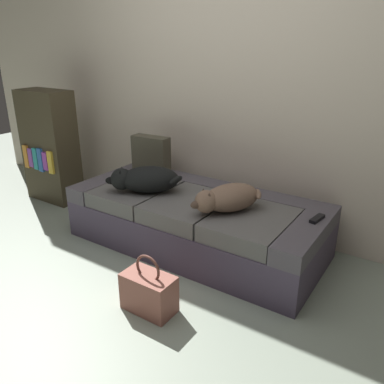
{
  "coord_description": "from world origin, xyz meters",
  "views": [
    {
      "loc": [
        1.51,
        -1.17,
        1.53
      ],
      "look_at": [
        0.0,
        1.1,
        0.47
      ],
      "focal_mm": 36.43,
      "sensor_mm": 36.0,
      "label": 1
    }
  ],
  "objects": [
    {
      "name": "ground_plane",
      "position": [
        0.0,
        0.0,
        0.0
      ],
      "size": [
        10.0,
        10.0,
        0.0
      ],
      "primitive_type": "plane",
      "color": "gray"
    },
    {
      "name": "back_wall",
      "position": [
        0.0,
        1.72,
        1.4
      ],
      "size": [
        6.4,
        0.1,
        2.8
      ],
      "primitive_type": "cube",
      "color": "beige",
      "rests_on": "ground"
    },
    {
      "name": "couch",
      "position": [
        0.0,
        1.15,
        0.21
      ],
      "size": [
        1.96,
        0.86,
        0.42
      ],
      "color": "#453B4F",
      "rests_on": "ground"
    },
    {
      "name": "dog_dark",
      "position": [
        -0.38,
        1.0,
        0.53
      ],
      "size": [
        0.56,
        0.47,
        0.21
      ],
      "color": "black",
      "rests_on": "couch"
    },
    {
      "name": "dog_tan",
      "position": [
        0.33,
        1.04,
        0.52
      ],
      "size": [
        0.42,
        0.53,
        0.19
      ],
      "color": "#7C5F4C",
      "rests_on": "couch"
    },
    {
      "name": "tv_remote",
      "position": [
        0.9,
        1.24,
        0.43
      ],
      "size": [
        0.06,
        0.15,
        0.02
      ],
      "primitive_type": "cube",
      "rotation": [
        0.0,
        0.0,
        -0.14
      ],
      "color": "black",
      "rests_on": "couch"
    },
    {
      "name": "throw_pillow",
      "position": [
        -0.62,
        1.38,
        0.59
      ],
      "size": [
        0.35,
        0.14,
        0.34
      ],
      "primitive_type": "cube",
      "rotation": [
        0.0,
        0.0,
        0.07
      ],
      "color": "#484435",
      "rests_on": "couch"
    },
    {
      "name": "handbag",
      "position": [
        0.21,
        0.32,
        0.13
      ],
      "size": [
        0.32,
        0.18,
        0.38
      ],
      "color": "#945649",
      "rests_on": "ground"
    },
    {
      "name": "bookshelf",
      "position": [
        -1.75,
        1.18,
        0.55
      ],
      "size": [
        0.56,
        0.3,
        1.1
      ],
      "color": "#403725",
      "rests_on": "ground"
    }
  ]
}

